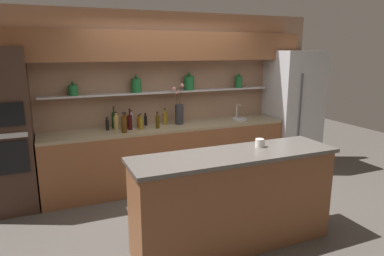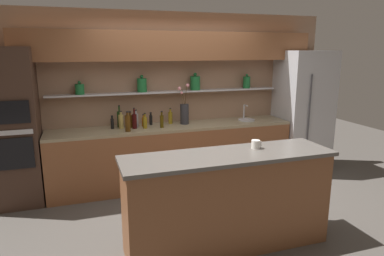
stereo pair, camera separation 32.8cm
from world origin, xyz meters
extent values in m
plane|color=#4C4742|center=(0.00, 0.00, 0.00)|extent=(12.00, 12.00, 0.00)
cube|color=#937056|center=(0.00, 1.60, 1.30)|extent=(5.20, 0.10, 2.60)
cube|color=#B7B7BC|center=(-0.06, 1.46, 1.41)|extent=(3.57, 0.18, 0.02)
cylinder|color=#19602D|center=(-1.37, 1.45, 1.49)|extent=(0.13, 0.13, 0.15)
sphere|color=#19602D|center=(-1.37, 1.45, 1.59)|extent=(0.04, 0.04, 0.04)
cylinder|color=#19602D|center=(-0.48, 1.45, 1.52)|extent=(0.14, 0.14, 0.20)
sphere|color=#19602D|center=(-0.48, 1.45, 1.65)|extent=(0.05, 0.05, 0.05)
cylinder|color=#19602D|center=(0.35, 1.45, 1.53)|extent=(0.15, 0.15, 0.21)
sphere|color=#19602D|center=(0.35, 1.45, 1.66)|extent=(0.05, 0.05, 0.05)
cylinder|color=#19602D|center=(1.25, 1.45, 1.51)|extent=(0.12, 0.12, 0.19)
sphere|color=#19602D|center=(1.25, 1.45, 1.63)|extent=(0.04, 0.04, 0.04)
cube|color=brown|center=(0.00, 1.38, 2.09)|extent=(4.42, 0.34, 0.42)
cube|color=brown|center=(-0.06, 1.24, 0.44)|extent=(3.67, 0.62, 0.88)
cube|color=gray|center=(-0.06, 1.24, 0.90)|extent=(3.67, 0.62, 0.04)
cube|color=brown|center=(0.00, -0.63, 0.49)|extent=(2.12, 0.55, 0.98)
cube|color=#56514C|center=(0.00, -0.63, 1.00)|extent=(2.18, 0.61, 0.04)
cube|color=#B7B7BC|center=(2.20, 1.20, 1.01)|extent=(0.81, 0.70, 2.03)
cylinder|color=#4C4C51|center=(2.05, 0.83, 1.11)|extent=(0.02, 0.02, 1.11)
cube|color=#3D281E|center=(-2.26, 1.24, 1.04)|extent=(0.69, 0.62, 2.08)
cube|color=black|center=(-2.26, 0.92, 0.78)|extent=(0.58, 0.02, 0.40)
cube|color=black|center=(-2.26, 0.92, 1.30)|extent=(0.58, 0.02, 0.28)
cube|color=#B7B7BC|center=(-2.26, 0.92, 1.05)|extent=(0.60, 0.02, 0.06)
cylinder|color=#2D2D33|center=(0.13, 1.31, 1.07)|extent=(0.13, 0.13, 0.31)
cylinder|color=#4C3319|center=(0.10, 1.32, 1.35)|extent=(0.01, 0.03, 0.24)
sphere|color=pink|center=(0.06, 1.32, 1.47)|extent=(0.06, 0.06, 0.06)
cylinder|color=#4C3319|center=(0.12, 1.30, 1.32)|extent=(0.03, 0.05, 0.18)
sphere|color=pink|center=(0.08, 1.28, 1.41)|extent=(0.04, 0.04, 0.04)
cylinder|color=#4C3319|center=(0.16, 1.33, 1.37)|extent=(0.02, 0.03, 0.28)
sphere|color=pink|center=(0.20, 1.35, 1.51)|extent=(0.06, 0.06, 0.06)
cylinder|color=#B7B7BC|center=(1.16, 1.24, 0.93)|extent=(0.26, 0.26, 0.02)
cylinder|color=#B7B7BC|center=(1.16, 1.34, 1.05)|extent=(0.02, 0.02, 0.22)
cylinder|color=#B7B7BC|center=(1.16, 1.28, 1.16)|extent=(0.02, 0.12, 0.02)
cylinder|color=tan|center=(-0.83, 1.31, 1.02)|extent=(0.07, 0.07, 0.20)
cylinder|color=tan|center=(-0.83, 1.31, 1.14)|extent=(0.03, 0.03, 0.04)
cylinder|color=black|center=(-0.83, 1.31, 1.17)|extent=(0.03, 0.03, 0.01)
cylinder|color=#4C2D0C|center=(-0.70, 1.33, 1.01)|extent=(0.08, 0.08, 0.18)
cylinder|color=#4C2D0C|center=(-0.70, 1.33, 1.12)|extent=(0.03, 0.03, 0.04)
cylinder|color=black|center=(-0.70, 1.33, 1.15)|extent=(0.03, 0.03, 0.01)
cylinder|color=gray|center=(-0.61, 1.34, 1.02)|extent=(0.07, 0.07, 0.20)
cylinder|color=gray|center=(-0.61, 1.34, 1.14)|extent=(0.03, 0.03, 0.04)
cylinder|color=black|center=(-0.61, 1.34, 1.17)|extent=(0.03, 0.03, 0.01)
cylinder|color=#4C2D0C|center=(-0.77, 1.08, 1.03)|extent=(0.07, 0.07, 0.23)
cylinder|color=#4C2D0C|center=(-0.77, 1.08, 1.17)|extent=(0.03, 0.03, 0.04)
cylinder|color=black|center=(-0.77, 1.08, 1.20)|extent=(0.03, 0.03, 0.01)
cylinder|color=#193814|center=(-0.84, 1.41, 1.04)|extent=(0.07, 0.07, 0.23)
cylinder|color=#193814|center=(-0.84, 1.41, 1.19)|extent=(0.02, 0.02, 0.08)
cylinder|color=black|center=(-0.84, 1.41, 1.24)|extent=(0.03, 0.03, 0.01)
cylinder|color=#9E4C0A|center=(-0.49, 1.34, 0.99)|extent=(0.06, 0.06, 0.13)
cylinder|color=#9E4C0A|center=(-0.49, 1.34, 1.07)|extent=(0.03, 0.03, 0.04)
cylinder|color=black|center=(-0.49, 1.34, 1.10)|extent=(0.03, 0.03, 0.01)
cylinder|color=black|center=(-0.96, 1.32, 0.99)|extent=(0.05, 0.05, 0.15)
cylinder|color=black|center=(-0.96, 1.32, 1.08)|extent=(0.03, 0.03, 0.04)
cylinder|color=black|center=(-0.96, 1.32, 1.11)|extent=(0.03, 0.03, 0.01)
cylinder|color=olive|center=(-0.07, 1.40, 1.01)|extent=(0.07, 0.07, 0.18)
cylinder|color=olive|center=(-0.07, 1.40, 1.12)|extent=(0.03, 0.03, 0.05)
cylinder|color=black|center=(-0.07, 1.40, 1.15)|extent=(0.03, 0.03, 0.01)
cylinder|color=black|center=(-0.37, 1.41, 0.99)|extent=(0.05, 0.05, 0.14)
cylinder|color=black|center=(-0.37, 1.41, 1.08)|extent=(0.03, 0.03, 0.04)
cylinder|color=black|center=(-0.37, 1.41, 1.11)|extent=(0.03, 0.03, 0.01)
cylinder|color=#47380A|center=(-0.26, 1.16, 1.01)|extent=(0.05, 0.05, 0.18)
cylinder|color=#47380A|center=(-0.26, 1.16, 1.13)|extent=(0.03, 0.03, 0.05)
cylinder|color=black|center=(-0.26, 1.16, 1.16)|extent=(0.03, 0.03, 0.01)
cylinder|color=olive|center=(-0.50, 1.20, 1.00)|extent=(0.06, 0.06, 0.16)
cylinder|color=olive|center=(-0.50, 1.20, 1.11)|extent=(0.03, 0.03, 0.05)
cylinder|color=black|center=(-0.50, 1.20, 1.14)|extent=(0.03, 0.03, 0.01)
cylinder|color=#380C0C|center=(-0.65, 1.23, 1.03)|extent=(0.07, 0.07, 0.21)
cylinder|color=#380C0C|center=(-0.65, 1.23, 1.17)|extent=(0.02, 0.02, 0.08)
cylinder|color=black|center=(-0.65, 1.23, 1.22)|extent=(0.03, 0.03, 0.01)
cylinder|color=silver|center=(0.35, -0.54, 1.06)|extent=(0.09, 0.09, 0.09)
cube|color=silver|center=(0.40, -0.54, 1.06)|extent=(0.02, 0.01, 0.06)
camera|label=1|loc=(-1.69, -3.51, 2.04)|focal=32.00mm
camera|label=2|loc=(-1.39, -3.62, 2.04)|focal=32.00mm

